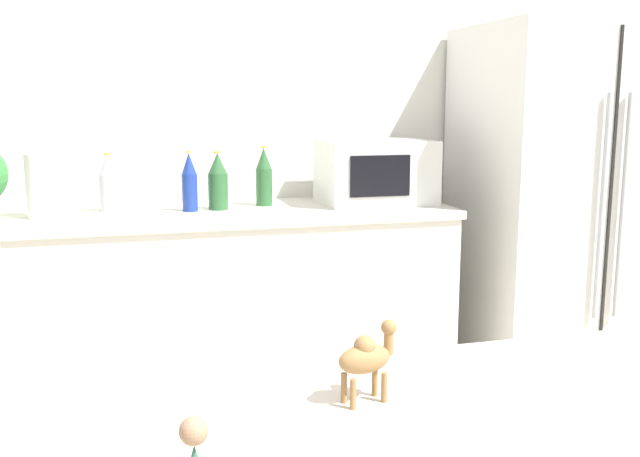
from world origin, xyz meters
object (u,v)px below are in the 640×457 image
paper_towel_roll (42,186)px  camel_figurine (367,356)px  back_bottle_2 (218,182)px  microwave (375,172)px  back_bottle_0 (189,183)px  back_bottle_3 (108,184)px  back_bottle_1 (264,177)px  refrigerator (558,214)px

paper_towel_roll → camel_figurine: paper_towel_roll is taller
back_bottle_2 → camel_figurine: size_ratio=1.95×
paper_towel_roll → microwave: 1.39m
back_bottle_0 → camel_figurine: bearing=-87.3°
paper_towel_roll → back_bottle_0: bearing=3.4°
back_bottle_0 → back_bottle_3: (-0.32, 0.08, -0.00)m
paper_towel_roll → camel_figurine: bearing=-71.3°
back_bottle_1 → camel_figurine: bearing=-96.4°
back_bottle_0 → back_bottle_3: bearing=166.6°
back_bottle_0 → back_bottle_2: size_ratio=1.02×
refrigerator → back_bottle_0: bearing=177.7°
refrigerator → camel_figurine: 2.50m
back_bottle_1 → back_bottle_2: (-0.21, -0.07, -0.01)m
back_bottle_0 → back_bottle_2: 0.12m
back_bottle_3 → back_bottle_0: bearing=-13.4°
back_bottle_0 → camel_figurine: 1.99m
back_bottle_3 → back_bottle_2: bearing=-7.4°
back_bottle_1 → microwave: bearing=-5.8°
back_bottle_2 → refrigerator: bearing=-3.2°
back_bottle_2 → back_bottle_3: bearing=172.6°
back_bottle_0 → back_bottle_2: bearing=9.1°
camel_figurine → microwave: bearing=70.2°
back_bottle_1 → refrigerator: bearing=-6.4°
back_bottle_0 → microwave: bearing=2.3°
paper_towel_roll → back_bottle_1: 0.90m
refrigerator → back_bottle_1: 1.39m
back_bottle_1 → paper_towel_roll: bearing=-172.5°
refrigerator → camel_figurine: refrigerator is taller
back_bottle_3 → camel_figurine: bearing=-78.5°
refrigerator → back_bottle_1: (-1.36, 0.15, 0.19)m
paper_towel_roll → back_bottle_3: 0.27m
microwave → camel_figurine: size_ratio=3.83×
refrigerator → back_bottle_0: (-1.69, 0.07, 0.19)m
back_bottle_0 → back_bottle_1: back_bottle_1 is taller
back_bottle_2 → back_bottle_1: bearing=17.4°
back_bottle_3 → camel_figurine: (0.42, -2.06, -0.05)m
paper_towel_roll → camel_figurine: 2.06m
refrigerator → back_bottle_1: refrigerator is taller
back_bottle_1 → camel_figurine: 2.08m
refrigerator → paper_towel_roll: (-2.26, 0.04, 0.20)m
refrigerator → camel_figurine: bearing=-129.9°
microwave → back_bottle_0: 0.82m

